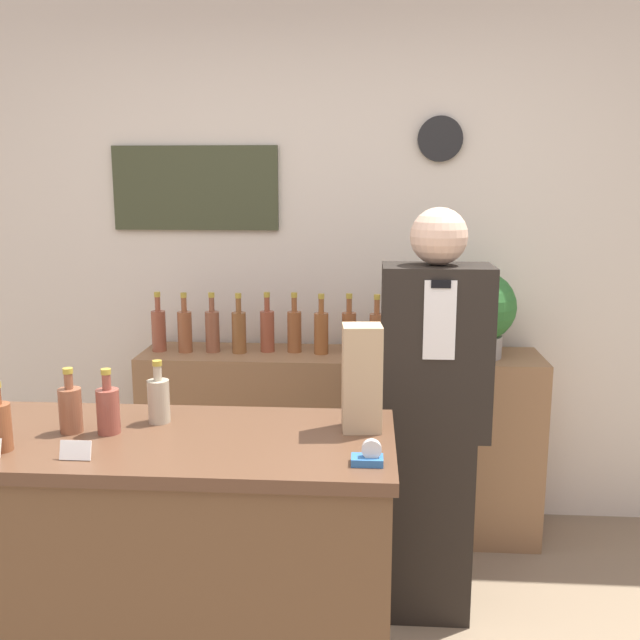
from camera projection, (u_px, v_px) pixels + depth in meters
The scene contains 22 objects.
back_wall at pixel (308, 255), 3.59m from camera, with size 5.20×0.09×2.70m.
back_shelf at pixel (339, 443), 3.51m from camera, with size 1.92×0.39×0.91m.
display_counter at pixel (170, 574), 2.31m from camera, with size 1.43×0.61×0.95m.
shopkeeper at pixel (433, 420), 2.77m from camera, with size 0.41×0.26×1.63m.
potted_plant at pixel (481, 311), 3.32m from camera, with size 0.33×0.33×0.40m.
paper_bag at pixel (362, 378), 2.24m from camera, with size 0.13×0.12×0.34m.
tape_dispenser at pixel (369, 456), 1.99m from camera, with size 0.09×0.06×0.07m.
price_card_right at pixel (75, 450), 2.02m from camera, with size 0.09×0.02×0.06m.
counter_bottle_2 at pixel (70, 408), 2.24m from camera, with size 0.07×0.07×0.21m.
counter_bottle_3 at pixel (108, 409), 2.23m from camera, with size 0.07×0.07×0.21m.
counter_bottle_4 at pixel (159, 399), 2.33m from camera, with size 0.07×0.07×0.21m.
shelf_bottle_0 at pixel (159, 329), 3.45m from camera, with size 0.07×0.07×0.29m.
shelf_bottle_1 at pixel (185, 330), 3.43m from camera, with size 0.07×0.07×0.29m.
shelf_bottle_2 at pixel (212, 330), 3.44m from camera, with size 0.07×0.07×0.29m.
shelf_bottle_3 at pixel (239, 331), 3.42m from camera, with size 0.07×0.07×0.29m.
shelf_bottle_4 at pixel (267, 329), 3.44m from camera, with size 0.07×0.07×0.29m.
shelf_bottle_5 at pixel (294, 330), 3.43m from camera, with size 0.07×0.07×0.29m.
shelf_bottle_6 at pixel (321, 331), 3.40m from camera, with size 0.07×0.07×0.29m.
shelf_bottle_7 at pixel (349, 331), 3.41m from camera, with size 0.07×0.07×0.29m.
shelf_bottle_8 at pixel (377, 332), 3.38m from camera, with size 0.07×0.07×0.29m.
shelf_bottle_9 at pixel (404, 332), 3.38m from camera, with size 0.07×0.07×0.29m.
shelf_bottle_10 at pixel (433, 333), 3.36m from camera, with size 0.07×0.07×0.29m.
Camera 1 is at (0.30, -1.58, 1.73)m, focal length 40.00 mm.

